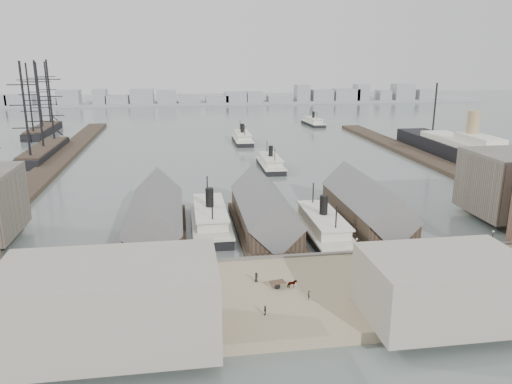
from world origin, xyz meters
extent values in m
plane|color=#53605E|center=(0.00, 0.00, 0.00)|extent=(900.00, 900.00, 0.00)
cube|color=gray|center=(0.00, -20.00, 1.00)|extent=(180.00, 30.00, 2.00)
cube|color=#59544C|center=(0.00, -5.20, 1.15)|extent=(180.00, 1.20, 2.30)
cube|color=#2D231C|center=(-68.00, 100.00, 0.80)|extent=(10.00, 220.00, 1.60)
cube|color=#2D231C|center=(78.00, 90.00, 0.80)|extent=(10.00, 180.00, 1.60)
cube|color=#2D231C|center=(-26.00, 16.00, 0.60)|extent=(14.00, 42.00, 1.20)
cube|color=#2D231C|center=(-26.00, 17.00, 3.70)|extent=(12.00, 36.00, 5.00)
cube|color=#59595B|center=(-26.00, 17.00, 6.30)|extent=(12.60, 37.00, 12.60)
cube|color=#2D231C|center=(0.00, 16.00, 0.60)|extent=(14.00, 42.00, 1.20)
cube|color=#2D231C|center=(0.00, 17.00, 3.70)|extent=(12.00, 36.00, 5.00)
cube|color=#59595B|center=(0.00, 17.00, 6.30)|extent=(12.60, 37.00, 12.60)
cube|color=#2D231C|center=(26.00, 16.00, 0.60)|extent=(14.00, 42.00, 1.20)
cube|color=#2D231C|center=(26.00, 17.00, 3.70)|extent=(12.00, 36.00, 5.00)
cube|color=#59595B|center=(26.00, 17.00, 6.30)|extent=(12.60, 37.00, 12.60)
cube|color=gray|center=(20.00, -32.00, 7.00)|extent=(24.00, 16.00, 10.00)
cube|color=gray|center=(-30.00, -32.00, 8.00)|extent=(30.00, 16.00, 12.00)
cylinder|color=black|center=(-45.00, -7.00, 3.80)|extent=(0.16, 0.16, 3.60)
sphere|color=beige|center=(-45.00, -7.00, 5.70)|extent=(0.44, 0.44, 0.44)
cylinder|color=black|center=(-15.00, -7.00, 3.80)|extent=(0.16, 0.16, 3.60)
sphere|color=beige|center=(-15.00, -7.00, 5.70)|extent=(0.44, 0.44, 0.44)
cylinder|color=black|center=(15.00, -7.00, 3.80)|extent=(0.16, 0.16, 3.60)
sphere|color=beige|center=(15.00, -7.00, 5.70)|extent=(0.44, 0.44, 0.44)
cylinder|color=black|center=(45.00, -7.00, 3.80)|extent=(0.16, 0.16, 3.60)
sphere|color=beige|center=(45.00, -7.00, 5.70)|extent=(0.44, 0.44, 0.44)
cube|color=gray|center=(0.00, 340.00, 1.00)|extent=(500.00, 40.00, 2.00)
cube|color=gray|center=(-145.16, 330.00, 5.14)|extent=(20.65, 14.00, 10.28)
cube|color=gray|center=(-123.57, 330.00, 3.62)|extent=(14.71, 14.00, 7.23)
cube|color=gray|center=(-107.98, 330.00, 6.62)|extent=(17.63, 14.00, 13.23)
cube|color=gray|center=(-83.49, 330.00, 6.79)|extent=(10.74, 14.00, 13.58)
cube|color=gray|center=(-69.86, 330.00, 4.32)|extent=(18.06, 14.00, 8.64)
cube|color=gray|center=(-49.92, 330.00, 6.64)|extent=(18.55, 14.00, 13.29)
cube|color=gray|center=(-29.70, 330.00, 6.24)|extent=(15.33, 14.00, 12.47)
cube|color=gray|center=(-11.29, 330.00, 4.36)|extent=(17.56, 14.00, 8.72)
cube|color=gray|center=(11.96, 330.00, 3.82)|extent=(18.76, 14.00, 7.63)
cube|color=gray|center=(27.85, 330.00, 5.17)|extent=(17.61, 14.00, 10.35)
cube|color=gray|center=(44.04, 330.00, 5.15)|extent=(13.38, 14.00, 10.30)
cube|color=gray|center=(65.61, 330.00, 3.38)|extent=(20.73, 14.00, 6.75)
cube|color=gray|center=(85.69, 330.00, 7.79)|extent=(11.51, 14.00, 15.57)
cube|color=gray|center=(103.47, 330.00, 5.63)|extent=(18.17, 14.00, 11.26)
cube|color=gray|center=(125.20, 330.00, 5.92)|extent=(21.81, 14.00, 11.83)
cube|color=gray|center=(139.05, 330.00, 7.75)|extent=(11.12, 14.00, 15.50)
cube|color=gray|center=(159.69, 330.00, 5.14)|extent=(10.90, 14.00, 10.29)
cube|color=gray|center=(177.90, 330.00, 7.86)|extent=(17.95, 14.00, 15.72)
cube|color=gray|center=(197.92, 330.00, 5.26)|extent=(14.21, 14.00, 10.51)
cube|color=black|center=(-13.00, 19.83, 0.98)|extent=(8.74, 30.59, 1.97)
cube|color=beige|center=(-13.00, 19.83, 2.40)|extent=(9.18, 30.59, 0.55)
cube|color=beige|center=(-13.00, 19.83, 3.93)|extent=(7.10, 21.85, 2.40)
cube|color=beige|center=(-13.00, 19.83, 5.46)|extent=(7.65, 24.04, 0.44)
cylinder|color=black|center=(-13.00, 19.83, 7.87)|extent=(1.97, 1.97, 4.92)
cylinder|color=black|center=(-13.00, 29.66, 7.65)|extent=(0.33, 0.33, 6.56)
cylinder|color=black|center=(-13.00, 10.00, 7.65)|extent=(0.33, 0.33, 6.56)
cube|color=black|center=(13.00, 10.26, 0.96)|extent=(8.50, 29.75, 1.91)
cube|color=beige|center=(13.00, 10.26, 2.34)|extent=(8.92, 29.75, 0.53)
cube|color=beige|center=(13.00, 10.26, 3.82)|extent=(6.91, 21.25, 2.34)
cube|color=beige|center=(13.00, 10.26, 5.31)|extent=(7.44, 23.37, 0.42)
cylinder|color=black|center=(13.00, 10.26, 7.65)|extent=(1.91, 1.91, 4.78)
cylinder|color=black|center=(13.00, 19.82, 7.44)|extent=(0.32, 0.32, 6.37)
cylinder|color=black|center=(13.00, 0.70, 7.44)|extent=(0.32, 0.32, 6.37)
cube|color=black|center=(13.58, 82.97, 0.82)|extent=(7.63, 25.72, 1.65)
cube|color=beige|center=(13.58, 82.97, 2.01)|extent=(7.99, 25.72, 0.46)
cube|color=beige|center=(13.58, 82.97, 3.30)|extent=(6.17, 18.38, 2.01)
cube|color=beige|center=(13.58, 82.97, 4.58)|extent=(6.65, 20.22, 0.37)
cylinder|color=black|center=(13.58, 82.97, 6.59)|extent=(1.65, 1.65, 4.12)
cylinder|color=black|center=(13.58, 91.21, 6.41)|extent=(0.27, 0.27, 5.49)
cylinder|color=black|center=(13.58, 74.73, 6.41)|extent=(0.27, 0.27, 5.49)
cube|color=black|center=(10.01, 140.27, 0.88)|extent=(8.02, 27.36, 1.76)
cube|color=beige|center=(10.01, 140.27, 2.15)|extent=(8.41, 27.37, 0.49)
cube|color=beige|center=(10.01, 140.27, 3.51)|extent=(6.50, 19.55, 2.15)
cube|color=beige|center=(10.01, 140.27, 4.88)|extent=(7.00, 21.51, 0.39)
cylinder|color=black|center=(10.01, 140.27, 7.02)|extent=(1.76, 1.76, 4.39)
cylinder|color=black|center=(10.01, 149.04, 6.83)|extent=(0.29, 0.29, 5.85)
cylinder|color=black|center=(10.01, 131.49, 6.83)|extent=(0.29, 0.29, 5.85)
cube|color=black|center=(59.52, 193.58, 0.80)|extent=(9.03, 25.28, 1.59)
cube|color=beige|center=(59.52, 193.58, 1.95)|extent=(9.38, 25.30, 0.44)
cube|color=beige|center=(59.52, 193.58, 3.19)|extent=(7.14, 18.11, 1.95)
cube|color=beige|center=(59.52, 193.58, 4.43)|extent=(7.72, 19.91, 0.35)
cylinder|color=black|center=(59.52, 193.58, 6.37)|extent=(1.59, 1.59, 3.98)
cylinder|color=black|center=(59.52, 201.54, 6.20)|extent=(0.27, 0.27, 5.31)
cylinder|color=black|center=(59.52, 185.61, 6.20)|extent=(0.27, 0.27, 5.31)
cube|color=black|center=(-76.29, 119.32, 1.91)|extent=(9.55, 55.15, 3.82)
cube|color=#2D231C|center=(-76.29, 119.32, 4.14)|extent=(9.01, 49.63, 0.64)
cylinder|color=black|center=(-76.29, 100.02, 21.21)|extent=(0.85, 0.85, 36.06)
cylinder|color=black|center=(-76.29, 119.32, 21.21)|extent=(0.85, 0.85, 36.06)
cylinder|color=black|center=(-76.29, 138.63, 21.21)|extent=(0.85, 0.85, 36.06)
cube|color=black|center=(-92.17, 182.27, 1.82)|extent=(9.11, 50.62, 3.64)
cube|color=#2D231C|center=(-92.17, 182.27, 3.95)|extent=(8.61, 45.56, 0.61)
cylinder|color=black|center=(-92.17, 164.55, 20.25)|extent=(0.81, 0.81, 34.42)
cylinder|color=black|center=(-92.17, 182.27, 20.25)|extent=(0.81, 0.81, 34.42)
cylinder|color=black|center=(-92.17, 199.99, 20.25)|extent=(0.81, 0.81, 34.42)
cube|color=black|center=(92.00, 79.61, 3.27)|extent=(14.17, 103.59, 6.54)
cube|color=beige|center=(92.00, 79.61, 7.63)|extent=(11.99, 59.97, 2.18)
cube|color=beige|center=(92.00, 74.16, 10.36)|extent=(8.72, 21.81, 3.27)
cylinder|color=tan|center=(92.00, 79.61, 15.27)|extent=(4.80, 4.80, 10.90)
imported|color=black|center=(-44.89, -11.36, 2.85)|extent=(2.07, 2.05, 1.71)
cube|color=#3F2D21|center=(-46.90, -13.02, 2.90)|extent=(2.96, 2.81, 0.25)
cylinder|color=black|center=(-46.45, -13.56, 2.55)|extent=(0.90, 0.76, 1.10)
cylinder|color=black|center=(-47.34, -12.48, 2.55)|extent=(0.90, 0.76, 1.10)
imported|color=black|center=(-0.97, -18.98, 2.72)|extent=(1.83, 1.09, 1.45)
cube|color=#3F2D21|center=(-3.52, -18.49, 2.90)|extent=(2.84, 1.97, 0.25)
cylinder|color=black|center=(-3.66, -19.18, 2.55)|extent=(1.10, 0.29, 1.10)
cylinder|color=black|center=(-3.39, -17.80, 2.55)|extent=(1.10, 0.29, 1.10)
imported|color=black|center=(17.07, -19.20, 2.85)|extent=(1.57, 1.79, 1.70)
cube|color=#3F2D21|center=(14.48, -19.40, 2.90)|extent=(2.71, 1.70, 0.25)
cylinder|color=black|center=(14.54, -20.10, 2.55)|extent=(1.10, 0.17, 1.10)
cylinder|color=black|center=(14.43, -18.70, 2.55)|extent=(1.10, 0.17, 1.10)
imported|color=black|center=(-40.61, -23.61, 2.90)|extent=(1.01, 1.09, 1.79)
imported|color=black|center=(-27.99, -12.50, 2.83)|extent=(1.14, 1.23, 1.66)
imported|color=black|center=(-7.26, -27.55, 2.79)|extent=(0.71, 1.01, 1.59)
imported|color=black|center=(-6.86, -15.60, 2.88)|extent=(0.96, 1.03, 1.77)
imported|color=black|center=(0.82, -23.64, 2.81)|extent=(0.51, 0.65, 1.63)
imported|color=black|center=(16.25, -14.22, 2.86)|extent=(1.04, 0.97, 1.71)
imported|color=black|center=(27.51, -22.84, 2.79)|extent=(0.81, 1.13, 1.58)
camera|label=1|loc=(-19.26, -97.25, 41.91)|focal=35.00mm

